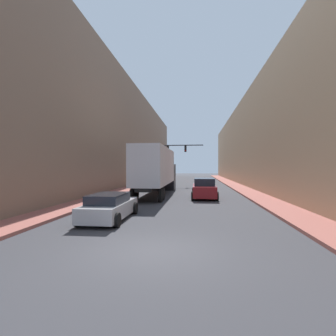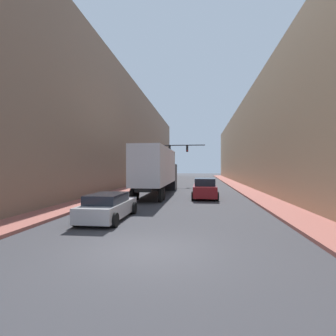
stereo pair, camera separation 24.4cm
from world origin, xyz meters
TOP-DOWN VIEW (x-y plane):
  - ground_plane at (0.00, 0.00)m, footprint 200.00×200.00m
  - sidewalk_right at (6.51, 30.00)m, footprint 2.12×80.00m
  - sidewalk_left at (-6.51, 30.00)m, footprint 2.12×80.00m
  - building_right at (10.57, 30.00)m, footprint 6.00×80.00m
  - building_left at (-10.57, 30.00)m, footprint 6.00×80.00m
  - semi_truck at (-2.34, 16.41)m, footprint 2.40×13.30m
  - sedan_car at (-2.89, 4.56)m, footprint 1.95×4.56m
  - suv_car at (1.98, 14.27)m, footprint 2.08×5.00m
  - traffic_signal_gantry at (-3.37, 29.58)m, footprint 7.68×0.35m

SIDE VIEW (x-z plane):
  - ground_plane at x=0.00m, z-range 0.00..0.00m
  - sidewalk_right at x=6.51m, z-range 0.00..0.15m
  - sidewalk_left at x=-6.51m, z-range 0.00..0.15m
  - sedan_car at x=-2.89m, z-range -0.02..1.28m
  - suv_car at x=1.98m, z-range -0.04..1.62m
  - semi_truck at x=-2.34m, z-range 0.26..4.52m
  - traffic_signal_gantry at x=-3.37m, z-range 1.23..7.24m
  - building_right at x=10.57m, z-range 0.00..12.08m
  - building_left at x=-10.57m, z-range 0.00..14.65m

